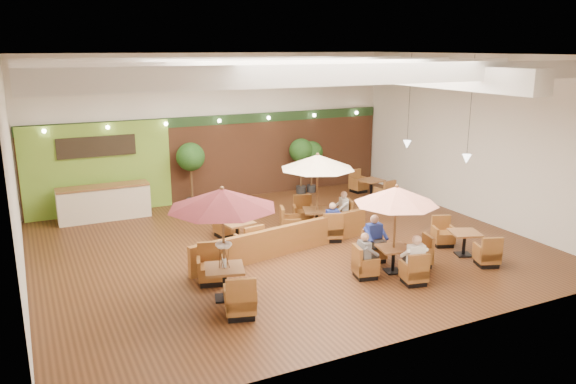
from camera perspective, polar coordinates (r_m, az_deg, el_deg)
room at (r=16.97m, az=-1.22°, el=7.51°), size 14.04×14.00×5.52m
service_counter at (r=20.00m, az=-18.18°, el=-1.05°), size 3.00×0.75×1.18m
booth_divider at (r=15.92m, az=-0.25°, el=-4.88°), size 5.94×1.22×0.83m
table_0 at (r=12.69m, az=-6.65°, el=-2.30°), size 2.51×2.79×2.71m
table_1 at (r=14.54m, az=10.87°, el=-2.04°), size 2.38×2.38×2.36m
table_2 at (r=17.44m, az=3.00°, el=1.39°), size 2.64×2.64×2.55m
table_3 at (r=16.57m, az=-5.20°, el=-3.86°), size 0.99×2.63×1.53m
table_4 at (r=16.59m, az=17.45°, el=-5.06°), size 1.00×2.47×0.87m
table_5 at (r=22.11m, az=8.45°, el=0.34°), size 0.92×2.46×0.90m
topiary_0 at (r=20.54m, az=-9.86°, el=3.29°), size 1.03×1.03×2.38m
topiary_1 at (r=22.19m, az=1.35°, el=4.01°), size 0.95×0.95×2.22m
topiary_2 at (r=22.42m, az=2.42°, el=3.84°), size 0.89×0.89×2.08m
diner_0 at (r=14.17m, az=12.77°, el=-6.23°), size 0.44×0.39×0.83m
diner_1 at (r=15.45m, az=8.83°, el=-4.25°), size 0.42×0.35×0.84m
diner_2 at (r=14.34m, az=7.94°, el=-5.88°), size 0.30×0.37×0.74m
diner_3 at (r=16.92m, az=4.48°, el=-2.57°), size 0.40×0.36×0.75m
diner_4 at (r=18.15m, az=5.53°, el=-1.39°), size 0.36×0.41×0.76m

